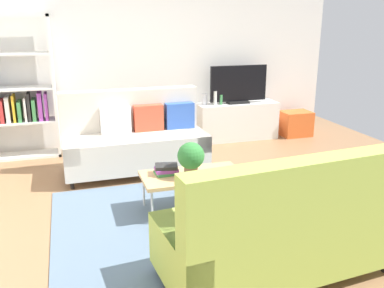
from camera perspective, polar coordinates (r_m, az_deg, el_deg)
The scene contains 17 objects.
ground_plane at distance 4.77m, azimuth 0.85°, elevation -8.59°, with size 7.68×7.68×0.00m, color #936B47.
wall_far at distance 7.05m, azimuth -6.17°, elevation 11.87°, with size 6.40×0.12×2.90m, color white.
area_rug at distance 4.54m, azimuth 0.20°, elevation -9.92°, with size 2.90×2.20×0.01m, color slate.
couch_beige at distance 5.79m, azimuth -7.74°, elevation 0.66°, with size 1.92×0.88×1.10m.
couch_green at distance 3.46m, azimuth 11.88°, elevation -11.25°, with size 1.97×1.01×1.10m.
coffee_table at distance 4.57m, azimuth 0.07°, elevation -4.41°, with size 1.10×0.56×0.42m.
tv_console at distance 7.34m, azimuth 6.11°, elevation 3.12°, with size 1.40×0.44×0.64m, color silver.
tv at distance 7.20m, azimuth 6.33°, elevation 7.98°, with size 1.00×0.20×0.64m.
bookshelf at distance 6.71m, azimuth -22.83°, elevation 6.19°, with size 1.10×0.36×2.10m.
storage_trunk at distance 7.77m, azimuth 13.88°, elevation 2.72°, with size 0.52×0.40×0.44m, color orange.
potted_plant at distance 4.41m, azimuth -0.14°, elevation -1.82°, with size 0.29×0.29×0.38m.
table_book_0 at distance 4.56m, azimuth -3.49°, elevation -3.90°, with size 0.24×0.18×0.03m, color #3F8C4C.
table_book_1 at distance 4.55m, azimuth -3.50°, elevation -3.51°, with size 0.24×0.18×0.04m, color purple.
table_book_2 at distance 4.54m, azimuth -3.51°, elevation -3.06°, with size 0.24×0.18×0.04m, color #262626.
vase_0 at distance 7.10m, azimuth 1.71°, elevation 6.14°, with size 0.10×0.10×0.18m, color silver.
bottle_0 at distance 7.06m, azimuth 3.16°, elevation 6.26°, with size 0.06×0.06×0.23m, color silver.
bottle_1 at distance 7.11m, azimuth 3.97°, elevation 6.04°, with size 0.05×0.05×0.16m, color #3F8C4C.
Camera 1 is at (-1.32, -4.10, 2.05)m, focal length 39.26 mm.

